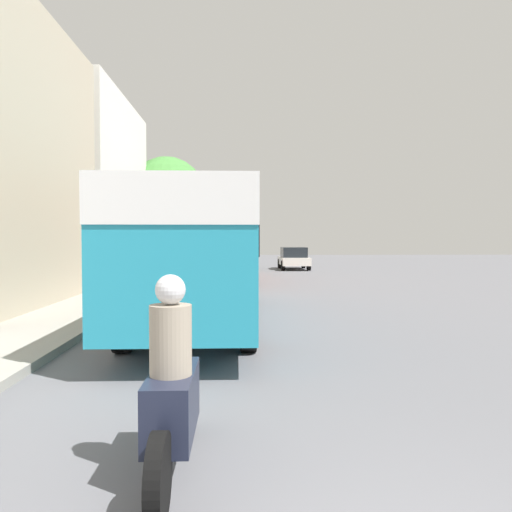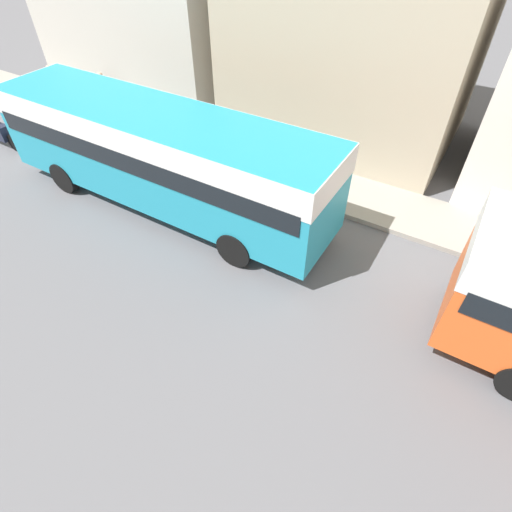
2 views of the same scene
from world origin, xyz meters
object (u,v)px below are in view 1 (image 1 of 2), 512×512
Objects in this scene: bus_following at (224,242)px; car_far_curb at (294,258)px; motorcycle_behind_lead at (172,394)px; bus_lead at (199,243)px.

car_far_curb is at bearing 60.30° from bus_following.
bus_following reaches higher than motorcycle_behind_lead.
bus_following is at bearing 88.87° from bus_lead.
bus_following is 2.28× the size of car_far_curb.
car_far_curb is (4.31, 28.55, 0.08)m from motorcycle_behind_lead.
motorcycle_behind_lead is (0.35, -7.88, -1.25)m from bus_lead.
bus_lead is at bearing -91.13° from bus_following.
bus_lead is 21.22m from car_far_curb.
bus_following reaches higher than car_far_curb.
bus_lead reaches higher than car_far_curb.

